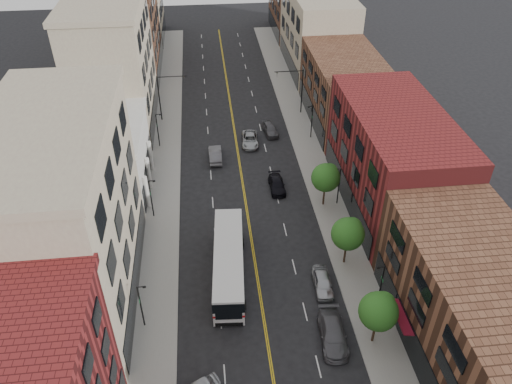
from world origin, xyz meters
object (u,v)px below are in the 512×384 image
object	(u,v)px
car_lane_b	(250,139)
car_lane_c	(270,129)
car_parked_mid	(333,334)
city_bus	(229,261)
car_lane_behind	(215,154)
car_parked_far	(323,283)
car_lane_a	(277,185)

from	to	relation	value
car_lane_b	car_lane_c	size ratio (longest dim) A/B	1.12
car_parked_mid	car_lane_c	world-z (taller)	car_parked_mid
city_bus	car_lane_behind	distance (m)	22.24
car_parked_far	car_lane_behind	world-z (taller)	car_lane_behind
city_bus	car_lane_c	size ratio (longest dim) A/B	2.97
city_bus	car_lane_c	world-z (taller)	city_bus
car_parked_mid	car_parked_far	xyz separation A→B (m)	(0.47, 6.18, -0.05)
car_parked_far	car_lane_b	bearing A→B (deg)	101.25
car_parked_mid	car_lane_c	size ratio (longest dim) A/B	1.23
car_parked_mid	car_lane_c	bearing A→B (deg)	94.62
car_lane_b	car_lane_a	bearing A→B (deg)	-75.17
car_parked_far	car_lane_behind	distance (m)	26.68
car_parked_far	car_lane_a	xyz separation A→B (m)	(-2.08, 17.12, -0.10)
car_lane_b	car_parked_far	bearing A→B (deg)	-77.58
car_lane_a	car_lane_behind	bearing A→B (deg)	132.62
car_parked_mid	car_lane_c	distance (m)	37.40
car_lane_behind	car_lane_c	world-z (taller)	car_lane_behind
city_bus	car_parked_far	xyz separation A→B (m)	(9.09, -2.74, -1.23)
city_bus	car_lane_b	world-z (taller)	city_bus
city_bus	car_parked_mid	bearing A→B (deg)	-42.06
city_bus	car_lane_a	world-z (taller)	city_bus
car_lane_a	car_lane_b	distance (m)	11.70
car_parked_mid	car_lane_b	world-z (taller)	car_parked_mid
car_lane_behind	car_lane_c	bearing A→B (deg)	-143.38
car_lane_behind	car_lane_a	bearing A→B (deg)	133.44
city_bus	car_lane_a	xyz separation A→B (m)	(7.01, 14.38, -1.33)
car_lane_behind	city_bus	bearing A→B (deg)	91.04
city_bus	car_lane_a	distance (m)	16.06
car_lane_b	city_bus	bearing A→B (deg)	-96.62
car_parked_far	car_lane_b	xyz separation A→B (m)	(-4.30, 28.60, -0.05)
car_parked_mid	car_lane_a	world-z (taller)	car_parked_mid
car_parked_far	car_lane_a	size ratio (longest dim) A/B	0.98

